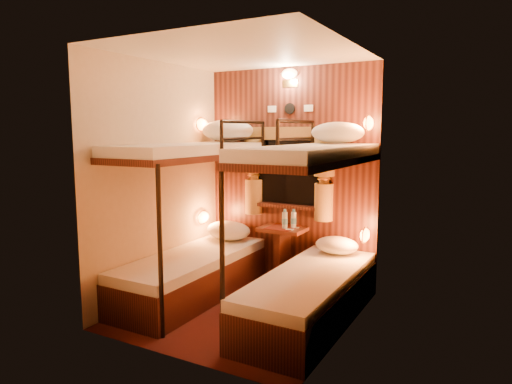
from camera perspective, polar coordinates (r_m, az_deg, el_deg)
The scene contains 22 objects.
floor at distance 4.52m, azimuth -1.53°, elevation -14.53°, with size 2.10×2.10×0.00m, color #3C1310.
ceiling at distance 4.24m, azimuth -1.65°, elevation 17.03°, with size 2.10×2.10×0.00m, color silver.
wall_back at distance 5.15m, azimuth 4.33°, elevation 1.97°, with size 2.40×2.40×0.00m, color #C6B293.
wall_front at distance 3.36m, azimuth -10.67°, elevation -1.18°, with size 2.40×2.40×0.00m, color #C6B293.
wall_left at distance 4.80m, azimuth -11.95°, elevation 1.41°, with size 2.40×2.40×0.00m, color #C6B293.
wall_right at distance 3.82m, azimuth 11.48°, elevation -0.16°, with size 2.40×2.40×0.00m, color #C6B293.
back_panel at distance 5.13m, azimuth 4.26°, elevation 1.96°, with size 2.00×0.03×2.40m, color black.
bunk_left at distance 4.75m, azimuth -7.94°, elevation -6.44°, with size 0.72×1.90×1.82m.
bunk_right at distance 4.13m, azimuth 6.81°, elevation -8.57°, with size 0.72×1.90×1.82m.
window at distance 5.11m, azimuth 4.12°, elevation 1.71°, with size 1.00×0.12×0.79m.
curtains at distance 5.07m, azimuth 3.97°, elevation 2.61°, with size 1.10×0.22×1.00m.
back_fixtures at distance 5.10m, azimuth 4.21°, elevation 13.69°, with size 0.54×0.09×0.48m.
reading_lamps at distance 4.83m, azimuth 2.61°, elevation 2.08°, with size 2.00×0.20×1.25m.
table at distance 5.11m, azimuth 3.30°, elevation -7.02°, with size 0.50×0.34×0.66m.
bottle_left at distance 4.98m, azimuth 3.61°, elevation -3.55°, with size 0.06×0.06×0.22m.
bottle_right at distance 5.01m, azimuth 4.73°, elevation -3.50°, with size 0.06×0.06×0.21m.
sachet_a at distance 4.94m, azimuth 4.23°, elevation -4.70°, with size 0.08×0.06×0.01m, color silver.
sachet_b at distance 5.05m, azimuth 5.01°, elevation -4.44°, with size 0.07×0.06×0.01m, color silver.
pillow_lower_left at distance 5.30m, azimuth -3.48°, elevation -4.82°, with size 0.54×0.39×0.21m, color white.
pillow_lower_right at distance 4.78m, azimuth 10.07°, elevation -6.56°, with size 0.45×0.32×0.18m, color white.
pillow_upper_left at distance 5.18m, azimuth -3.59°, elevation 7.67°, with size 0.62×0.44×0.24m, color white.
pillow_upper_right at distance 4.58m, azimuth 10.15°, elevation 7.33°, with size 0.53×0.38×0.21m, color white.
Camera 1 is at (2.12, -3.61, 1.71)m, focal length 32.00 mm.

